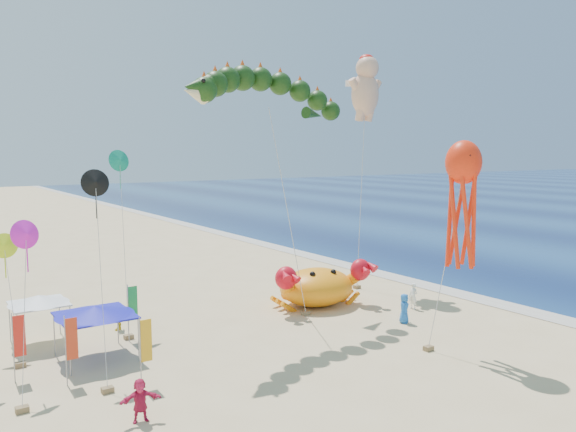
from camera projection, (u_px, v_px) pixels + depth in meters
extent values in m
plane|color=#D1B784|center=(333.00, 322.00, 34.29)|extent=(320.00, 320.00, 0.00)
plane|color=silver|center=(461.00, 294.00, 41.03)|extent=(320.00, 320.00, 0.00)
ellipsoid|color=orange|center=(316.00, 287.00, 38.05)|extent=(5.84, 5.06, 2.52)
sphere|color=red|center=(291.00, 279.00, 35.47)|extent=(1.50, 1.50, 1.50)
sphere|color=black|center=(315.00, 274.00, 36.76)|extent=(0.39, 0.39, 0.39)
sphere|color=red|center=(358.00, 268.00, 38.65)|extent=(1.50, 1.50, 1.50)
sphere|color=black|center=(334.00, 272.00, 37.65)|extent=(0.39, 0.39, 0.39)
cone|color=black|center=(178.00, 89.00, 29.78)|extent=(1.69, 1.25, 1.38)
cylinder|color=#B2B2B2|center=(288.00, 214.00, 34.42)|extent=(2.65, 0.26, 12.85)
cube|color=olive|center=(306.00, 313.00, 35.80)|extent=(0.50, 0.35, 0.25)
ellipsoid|color=#E2A98A|center=(365.00, 94.00, 42.96)|extent=(2.28, 1.88, 3.35)
sphere|color=#E2A98A|center=(367.00, 68.00, 42.57)|extent=(1.75, 1.75, 1.75)
ellipsoid|color=red|center=(367.00, 60.00, 42.59)|extent=(1.14, 1.14, 0.79)
cylinder|color=#B2B2B2|center=(361.00, 199.00, 42.96)|extent=(1.62, 1.21, 13.28)
cube|color=olive|center=(357.00, 287.00, 42.80)|extent=(0.50, 0.35, 0.25)
ellipsoid|color=#FF2D0D|center=(464.00, 162.00, 28.16)|extent=(1.92, 1.73, 2.21)
cylinder|color=#B2B2B2|center=(445.00, 263.00, 28.82)|extent=(1.17, 1.00, 9.07)
cube|color=olive|center=(428.00, 348.00, 29.42)|extent=(0.50, 0.35, 0.25)
cylinder|color=gray|center=(70.00, 353.00, 25.94)|extent=(0.06, 0.06, 2.20)
cylinder|color=gray|center=(139.00, 340.00, 27.78)|extent=(0.06, 0.06, 2.20)
cylinder|color=gray|center=(54.00, 335.00, 28.62)|extent=(0.06, 0.06, 2.20)
cylinder|color=gray|center=(118.00, 324.00, 30.45)|extent=(0.06, 0.06, 2.20)
cube|color=#1314AE|center=(95.00, 315.00, 28.07)|extent=(3.50, 3.50, 0.08)
cone|color=#1314AE|center=(95.00, 311.00, 28.04)|extent=(3.85, 3.85, 0.45)
cylinder|color=gray|center=(18.00, 335.00, 28.57)|extent=(0.06, 0.06, 2.20)
cylinder|color=gray|center=(71.00, 326.00, 30.03)|extent=(0.06, 0.06, 2.20)
cylinder|color=gray|center=(10.00, 322.00, 30.69)|extent=(0.06, 0.06, 2.20)
cylinder|color=gray|center=(60.00, 315.00, 32.15)|extent=(0.06, 0.06, 2.20)
cube|color=white|center=(39.00, 304.00, 30.23)|extent=(2.83, 2.83, 0.08)
cone|color=white|center=(39.00, 299.00, 30.20)|extent=(3.11, 3.11, 0.45)
cylinder|color=gray|center=(140.00, 353.00, 24.62)|extent=(0.05, 0.05, 3.20)
cube|color=gold|center=(146.00, 340.00, 24.72)|extent=(0.50, 0.04, 1.90)
cylinder|color=gray|center=(66.00, 351.00, 24.85)|extent=(0.05, 0.05, 3.20)
cube|color=red|center=(72.00, 339.00, 24.96)|extent=(0.50, 0.04, 1.90)
cylinder|color=gray|center=(13.00, 348.00, 25.25)|extent=(0.05, 0.05, 3.20)
cube|color=red|center=(19.00, 336.00, 25.35)|extent=(0.50, 0.04, 1.90)
cylinder|color=gray|center=(128.00, 313.00, 30.70)|extent=(0.05, 0.05, 3.20)
cube|color=#178D40|center=(133.00, 303.00, 30.80)|extent=(0.50, 0.04, 1.90)
imported|color=#C71F4C|center=(140.00, 400.00, 21.61)|extent=(1.65, 0.80, 1.70)
imported|color=white|center=(413.00, 296.00, 37.14)|extent=(0.44, 0.65, 1.74)
imported|color=yellow|center=(119.00, 317.00, 32.74)|extent=(0.90, 0.99, 1.62)
imported|color=blue|center=(404.00, 308.00, 34.13)|extent=(1.05, 0.97, 1.81)
cone|color=#D0F31B|center=(4.00, 246.00, 28.78)|extent=(1.30, 0.51, 1.32)
cylinder|color=#B2B2B2|center=(17.00, 304.00, 28.00)|extent=(0.55, 3.04, 5.36)
cube|color=olive|center=(31.00, 364.00, 27.22)|extent=(0.50, 0.35, 0.25)
cone|color=#FF1CDC|center=(26.00, 234.00, 24.59)|extent=(1.30, 0.51, 1.32)
cylinder|color=#B2B2B2|center=(43.00, 316.00, 23.89)|extent=(0.55, 3.04, 6.56)
cube|color=olive|center=(61.00, 401.00, 23.17)|extent=(0.50, 0.35, 0.25)
cone|color=black|center=(96.00, 182.00, 26.20)|extent=(1.30, 0.51, 1.32)
cylinder|color=#B2B2B2|center=(114.00, 281.00, 25.62)|extent=(0.55, 3.04, 8.72)
cube|color=olive|center=(134.00, 383.00, 25.02)|extent=(0.50, 0.35, 0.25)
cube|color=olive|center=(5.00, 392.00, 24.03)|extent=(0.50, 0.35, 0.25)
cone|color=#0C8A68|center=(120.00, 160.00, 33.04)|extent=(1.30, 0.51, 1.32)
cylinder|color=#B2B2B2|center=(135.00, 246.00, 32.51)|extent=(0.55, 3.04, 9.65)
cube|color=olive|center=(151.00, 333.00, 31.98)|extent=(0.50, 0.35, 0.25)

